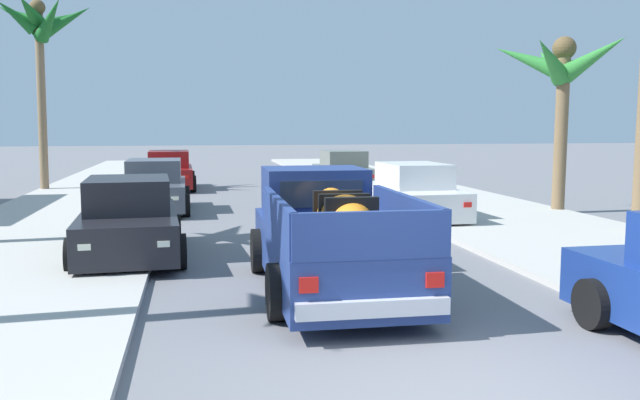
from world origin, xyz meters
TOP-DOWN VIEW (x-y plane):
  - ground_plane at (0.00, 0.00)m, footprint 160.00×160.00m
  - sidewalk_left at (-5.66, 12.00)m, footprint 5.09×60.00m
  - sidewalk_right at (5.66, 12.00)m, footprint 5.09×60.00m
  - curb_left at (-4.52, 12.00)m, footprint 0.16×60.00m
  - curb_right at (4.52, 12.00)m, footprint 0.16×60.00m
  - pickup_truck at (-0.31, 4.36)m, footprint 2.27×5.24m
  - car_left_near at (3.40, 11.36)m, footprint 2.11×4.30m
  - car_right_near at (-3.50, 14.50)m, footprint 2.06×4.28m
  - car_right_mid at (-3.31, 21.40)m, footprint 2.09×4.29m
  - car_left_far at (3.51, 20.38)m, footprint 2.03×4.26m
  - car_right_far at (-3.59, 7.50)m, footprint 2.20×4.33m
  - palm_tree_left_fore at (-7.87, 21.54)m, footprint 3.81×3.43m
  - palm_tree_right_back at (8.01, 12.02)m, footprint 3.44×4.00m

SIDE VIEW (x-z plane):
  - ground_plane at x=0.00m, z-range 0.00..0.00m
  - curb_left at x=-4.52m, z-range 0.00..0.10m
  - curb_right at x=4.52m, z-range 0.00..0.10m
  - sidewalk_left at x=-5.66m, z-range 0.00..0.12m
  - sidewalk_right at x=5.66m, z-range 0.00..0.12m
  - car_left_near at x=3.40m, z-range -0.06..1.48m
  - car_right_near at x=-3.50m, z-range -0.06..1.48m
  - car_right_mid at x=-3.31m, z-range -0.06..1.48m
  - car_left_far at x=3.51m, z-range -0.06..1.48m
  - car_right_far at x=-3.59m, z-range -0.06..1.48m
  - pickup_truck at x=-0.31m, z-range -0.09..1.71m
  - palm_tree_right_back at x=8.01m, z-range 1.54..6.62m
  - palm_tree_left_fore at x=-7.87m, z-range 2.50..9.80m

